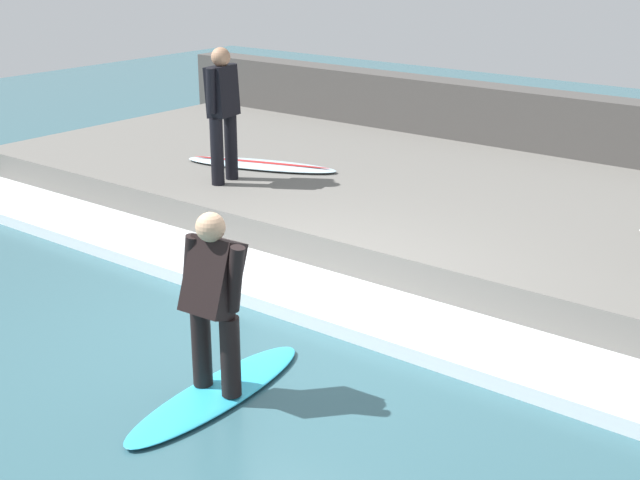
% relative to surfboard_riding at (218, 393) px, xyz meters
% --- Properties ---
extents(ground_plane, '(28.00, 28.00, 0.00)m').
position_rel_surfboard_riding_xyz_m(ground_plane, '(1.15, 0.33, -0.03)').
color(ground_plane, '#335B66').
extents(concrete_ledge, '(4.40, 12.64, 0.45)m').
position_rel_surfboard_riding_xyz_m(concrete_ledge, '(4.47, 0.33, 0.19)').
color(concrete_ledge, '#66635E').
rests_on(concrete_ledge, ground_plane).
extents(back_wall, '(0.50, 13.28, 1.23)m').
position_rel_surfboard_riding_xyz_m(back_wall, '(6.92, 0.33, 0.58)').
color(back_wall, '#474442').
rests_on(back_wall, ground_plane).
extents(wave_foam_crest, '(0.94, 12.01, 0.13)m').
position_rel_surfboard_riding_xyz_m(wave_foam_crest, '(1.80, 0.33, 0.03)').
color(wave_foam_crest, silver).
rests_on(wave_foam_crest, ground_plane).
extents(surfboard_riding, '(1.85, 0.57, 0.06)m').
position_rel_surfboard_riding_xyz_m(surfboard_riding, '(0.00, 0.00, 0.00)').
color(surfboard_riding, '#2DADD1').
rests_on(surfboard_riding, ground_plane).
extents(surfer_riding, '(0.40, 0.59, 1.36)m').
position_rel_surfboard_riding_xyz_m(surfer_riding, '(0.00, 0.00, 0.79)').
color(surfer_riding, black).
rests_on(surfer_riding, surfboard_riding).
extents(surfer_waiting_near, '(0.53, 0.31, 1.55)m').
position_rel_surfboard_riding_xyz_m(surfer_waiting_near, '(3.13, 2.93, 1.29)').
color(surfer_waiting_near, black).
rests_on(surfer_waiting_near, concrete_ledge).
extents(surfboard_waiting_near, '(1.08, 2.03, 0.07)m').
position_rel_surfboard_riding_xyz_m(surfboard_waiting_near, '(3.89, 3.06, 0.45)').
color(surfboard_waiting_near, silver).
rests_on(surfboard_waiting_near, concrete_ledge).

